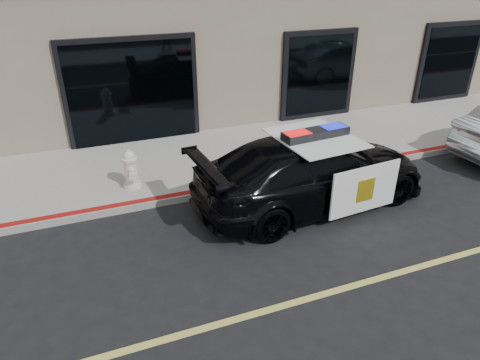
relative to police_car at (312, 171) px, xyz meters
name	(u,v)px	position (x,y,z in m)	size (l,w,h in m)	color
ground	(282,306)	(-1.87, -2.53, -0.73)	(120.00, 120.00, 0.00)	black
sidewalk_n	(190,161)	(-1.87, 2.72, -0.65)	(60.00, 3.50, 0.15)	gray
police_car	(312,171)	(0.00, 0.00, 0.00)	(2.87, 5.31, 1.63)	black
fire_hydrant	(131,170)	(-3.40, 1.73, -0.18)	(0.39, 0.54, 0.86)	silver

